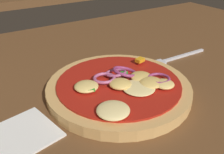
# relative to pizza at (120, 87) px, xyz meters

# --- Properties ---
(dining_table) EXTENTS (1.21, 0.88, 0.04)m
(dining_table) POSITION_rel_pizza_xyz_m (0.03, -0.02, -0.03)
(dining_table) COLOR brown
(dining_table) RESTS_ON ground
(pizza) EXTENTS (0.23, 0.23, 0.04)m
(pizza) POSITION_rel_pizza_xyz_m (0.00, 0.00, 0.00)
(pizza) COLOR tan
(pizza) RESTS_ON dining_table
(fork) EXTENTS (0.17, 0.02, 0.01)m
(fork) POSITION_rel_pizza_xyz_m (0.17, 0.05, -0.01)
(fork) COLOR silver
(fork) RESTS_ON dining_table
(napkin) EXTENTS (0.13, 0.10, 0.00)m
(napkin) POSITION_rel_pizza_xyz_m (-0.18, -0.02, -0.01)
(napkin) COLOR white
(napkin) RESTS_ON dining_table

